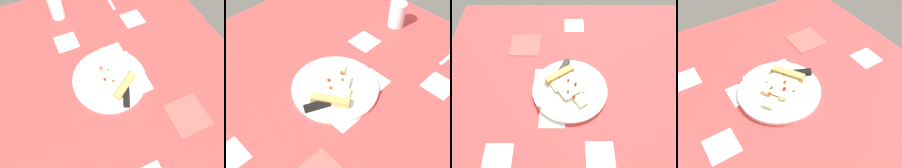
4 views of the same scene
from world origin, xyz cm
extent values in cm
cube|color=#D13838|center=(0.00, 0.00, -1.50)|extent=(111.72, 111.72, 3.00)
cube|color=white|center=(-11.89, 8.30, -0.10)|extent=(9.00, 9.00, 0.20)
cube|color=white|center=(-9.01, -8.40, -0.10)|extent=(9.00, 9.00, 0.20)
cube|color=white|center=(-25.60, -22.83, -0.10)|extent=(9.00, 9.00, 0.20)
cube|color=white|center=(6.51, -22.15, -0.10)|extent=(9.00, 9.00, 0.20)
cylinder|color=white|center=(-2.66, 2.44, 0.68)|extent=(27.94, 27.94, 1.36)
cube|color=beige|center=(-4.86, 5.78, 1.86)|extent=(12.49, 11.06, 1.00)
cube|color=beige|center=(-1.83, 1.19, 1.86)|extent=(9.09, 8.63, 1.00)
cube|color=beige|center=(0.91, -2.99, 1.86)|extent=(5.86, 6.32, 1.00)
cube|color=#F2E099|center=(-3.21, 3.28, 2.51)|extent=(13.18, 13.41, 0.30)
cube|color=tan|center=(-6.50, 8.29, 2.46)|extent=(11.46, 8.76, 2.20)
sphere|color=red|center=(-3.20, 5.08, 3.17)|extent=(1.02, 1.02, 1.02)
sphere|color=red|center=(-1.19, -1.98, 3.26)|extent=(1.20, 1.20, 1.20)
sphere|color=#2D7A38|center=(-3.34, 0.20, 3.17)|extent=(1.02, 1.02, 1.02)
sphere|color=#B21E14|center=(-0.55, 3.23, 3.24)|extent=(1.14, 1.14, 1.14)
cube|color=silver|center=(-10.46, 0.55, 1.51)|extent=(6.86, 11.73, 0.30)
cone|color=silver|center=(-12.99, -4.90, 1.51)|extent=(2.66, 2.66, 2.00)
cube|color=black|center=(-5.42, 11.43, 2.16)|extent=(6.20, 10.00, 1.60)
cylinder|color=silver|center=(4.82, -38.66, 4.99)|extent=(6.30, 6.30, 9.98)
cube|color=silver|center=(-20.68, -36.73, 0.40)|extent=(1.57, 10.04, 0.80)
cube|color=#E54C47|center=(-22.02, 26.71, 0.20)|extent=(13.19, 13.19, 0.40)
camera|label=1|loc=(12.74, 38.91, 69.03)|focal=33.20mm
camera|label=2|loc=(-48.60, 46.54, 72.64)|focal=47.78mm
camera|label=3|loc=(-4.84, -43.17, 68.40)|focal=34.73mm
camera|label=4|loc=(50.20, -26.70, 66.60)|focal=42.38mm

